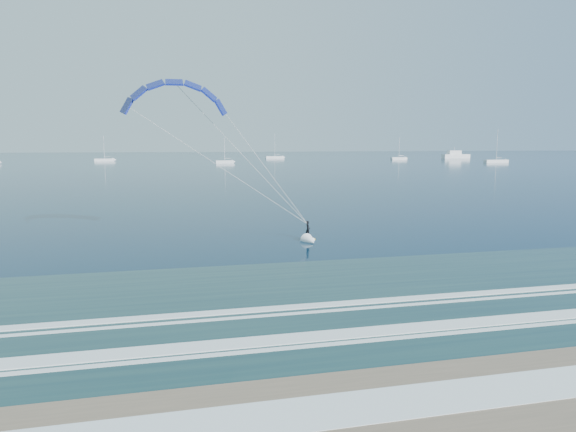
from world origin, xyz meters
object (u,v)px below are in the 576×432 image
(kitesurfer_rig, at_px, (242,156))
(sailboat_5, at_px, (399,158))
(sailboat_4, at_px, (275,157))
(motor_yacht, at_px, (455,155))
(sailboat_3, at_px, (225,162))
(sailboat_6, at_px, (496,161))
(sailboat_2, at_px, (105,160))

(kitesurfer_rig, bearing_deg, sailboat_5, 61.66)
(kitesurfer_rig, height_order, sailboat_4, kitesurfer_rig)
(kitesurfer_rig, relative_size, motor_yacht, 1.16)
(kitesurfer_rig, relative_size, sailboat_5, 1.58)
(sailboat_3, relative_size, sailboat_4, 0.79)
(sailboat_3, height_order, sailboat_5, sailboat_5)
(sailboat_4, bearing_deg, motor_yacht, -11.11)
(kitesurfer_rig, xyz_separation_m, sailboat_6, (126.12, 147.96, -6.46))
(sailboat_5, xyz_separation_m, sailboat_6, (23.01, -43.19, 0.02))
(kitesurfer_rig, distance_m, sailboat_5, 217.28)
(motor_yacht, height_order, sailboat_6, sailboat_6)
(kitesurfer_rig, xyz_separation_m, sailboat_4, (48.39, 222.71, -6.47))
(motor_yacht, distance_m, sailboat_5, 40.55)
(motor_yacht, height_order, sailboat_5, sailboat_5)
(kitesurfer_rig, xyz_separation_m, sailboat_3, (16.25, 164.94, -6.48))
(kitesurfer_rig, relative_size, sailboat_2, 1.51)
(sailboat_2, bearing_deg, kitesurfer_rig, -80.69)
(motor_yacht, relative_size, sailboat_2, 1.30)
(kitesurfer_rig, bearing_deg, sailboat_6, 49.56)
(motor_yacht, relative_size, sailboat_3, 1.45)
(kitesurfer_rig, relative_size, sailboat_3, 1.69)
(sailboat_2, height_order, sailboat_4, sailboat_4)
(sailboat_4, height_order, sailboat_6, sailboat_6)
(sailboat_5, bearing_deg, sailboat_6, -61.95)
(kitesurfer_rig, height_order, sailboat_2, kitesurfer_rig)
(sailboat_2, xyz_separation_m, sailboat_5, (135.92, -8.91, -0.00))
(sailboat_5, bearing_deg, sailboat_2, 176.25)
(sailboat_5, height_order, sailboat_6, sailboat_6)
(motor_yacht, relative_size, sailboat_6, 1.07)
(kitesurfer_rig, relative_size, sailboat_4, 1.33)
(motor_yacht, bearing_deg, kitesurfer_rig, -124.67)
(kitesurfer_rig, distance_m, sailboat_2, 202.83)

